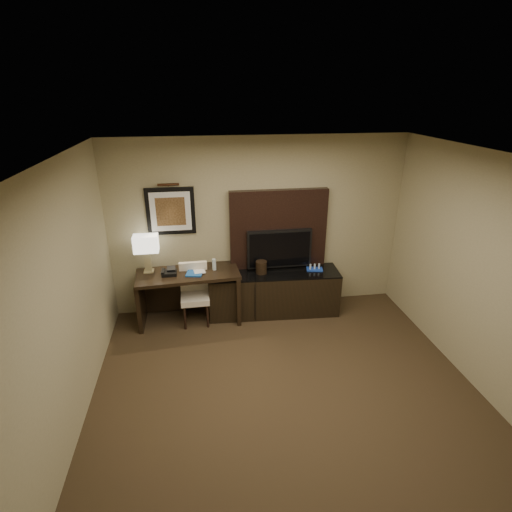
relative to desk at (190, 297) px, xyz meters
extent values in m
cube|color=#312416|center=(1.11, -2.15, -0.41)|extent=(4.50, 5.00, 0.01)
cube|color=silver|center=(1.11, -2.15, 2.30)|extent=(4.50, 5.00, 0.01)
cube|color=#9A9068|center=(1.11, 0.35, 0.95)|extent=(4.50, 0.01, 2.70)
cube|color=#9A9068|center=(-1.14, -2.15, 0.95)|extent=(0.01, 5.00, 2.70)
cube|color=#9A9068|center=(3.36, -2.15, 0.95)|extent=(0.01, 5.00, 2.70)
cube|color=black|center=(0.00, 0.00, 0.00)|extent=(1.53, 0.74, 0.80)
cube|color=black|center=(1.30, 0.05, -0.05)|extent=(2.03, 0.66, 0.69)
cube|color=black|center=(1.41, 0.29, 0.87)|extent=(1.50, 0.12, 1.30)
cube|color=black|center=(1.41, 0.19, 0.62)|extent=(1.00, 0.08, 0.60)
cube|color=black|center=(-0.19, 0.33, 1.25)|extent=(0.70, 0.04, 0.70)
cylinder|color=#422515|center=(-0.19, 0.29, 1.65)|extent=(0.04, 0.04, 0.30)
cube|color=#174E9B|center=(0.10, -0.02, 0.41)|extent=(0.28, 0.35, 0.02)
imported|color=#C1B398|center=(0.08, 0.00, 0.51)|extent=(0.16, 0.05, 0.22)
cylinder|color=silver|center=(0.39, 0.04, 0.49)|extent=(0.07, 0.07, 0.17)
cylinder|color=black|center=(1.10, 0.06, 0.39)|extent=(0.22, 0.22, 0.19)
camera|label=1|loc=(0.20, -5.40, 2.90)|focal=28.00mm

